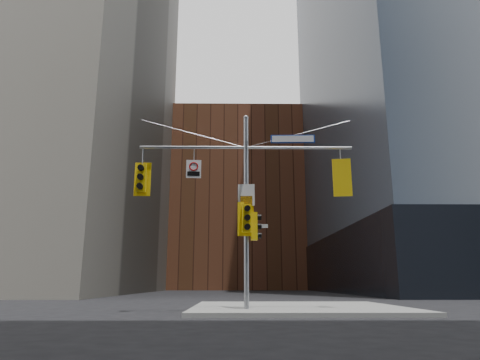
{
  "coord_description": "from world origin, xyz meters",
  "views": [
    {
      "loc": [
        -0.42,
        -13.4,
        1.03
      ],
      "look_at": [
        -0.23,
        2.0,
        4.74
      ],
      "focal_mm": 32.0,
      "sensor_mm": 36.0,
      "label": 1
    }
  ],
  "objects_px": {
    "traffic_light_pole_side": "(255,226)",
    "street_sign_blade": "(293,139)",
    "traffic_light_west_arm": "(142,178)",
    "traffic_light_east_arm": "(342,179)",
    "traffic_light_pole_front": "(246,218)",
    "signal_assembly": "(246,188)",
    "regulatory_sign_arm": "(194,168)"
  },
  "relations": [
    {
      "from": "street_sign_blade",
      "to": "regulatory_sign_arm",
      "type": "relative_size",
      "value": 2.43
    },
    {
      "from": "street_sign_blade",
      "to": "traffic_light_pole_side",
      "type": "bearing_deg",
      "value": -178.49
    },
    {
      "from": "signal_assembly",
      "to": "traffic_light_pole_front",
      "type": "relative_size",
      "value": 6.54
    },
    {
      "from": "street_sign_blade",
      "to": "regulatory_sign_arm",
      "type": "xyz_separation_m",
      "value": [
        -3.73,
        -0.02,
        -1.18
      ]
    },
    {
      "from": "street_sign_blade",
      "to": "traffic_light_pole_front",
      "type": "bearing_deg",
      "value": -169.64
    },
    {
      "from": "signal_assembly",
      "to": "traffic_light_pole_front",
      "type": "bearing_deg",
      "value": -90.17
    },
    {
      "from": "traffic_light_pole_front",
      "to": "signal_assembly",
      "type": "bearing_deg",
      "value": 81.95
    },
    {
      "from": "traffic_light_west_arm",
      "to": "regulatory_sign_arm",
      "type": "height_order",
      "value": "regulatory_sign_arm"
    },
    {
      "from": "traffic_light_pole_side",
      "to": "regulatory_sign_arm",
      "type": "height_order",
      "value": "regulatory_sign_arm"
    },
    {
      "from": "street_sign_blade",
      "to": "regulatory_sign_arm",
      "type": "height_order",
      "value": "street_sign_blade"
    },
    {
      "from": "street_sign_blade",
      "to": "signal_assembly",
      "type": "bearing_deg",
      "value": -178.17
    },
    {
      "from": "traffic_light_west_arm",
      "to": "regulatory_sign_arm",
      "type": "distance_m",
      "value": 1.96
    },
    {
      "from": "traffic_light_west_arm",
      "to": "traffic_light_east_arm",
      "type": "height_order",
      "value": "traffic_light_east_arm"
    },
    {
      "from": "regulatory_sign_arm",
      "to": "traffic_light_pole_front",
      "type": "bearing_deg",
      "value": -10.55
    },
    {
      "from": "traffic_light_west_arm",
      "to": "street_sign_blade",
      "type": "xyz_separation_m",
      "value": [
        5.66,
        -0.01,
        1.55
      ]
    },
    {
      "from": "traffic_light_west_arm",
      "to": "regulatory_sign_arm",
      "type": "relative_size",
      "value": 1.86
    },
    {
      "from": "traffic_light_west_arm",
      "to": "traffic_light_pole_front",
      "type": "bearing_deg",
      "value": -3.39
    },
    {
      "from": "traffic_light_west_arm",
      "to": "traffic_light_east_arm",
      "type": "xyz_separation_m",
      "value": [
        7.44,
        -0.01,
        0.0
      ]
    },
    {
      "from": "traffic_light_pole_side",
      "to": "street_sign_blade",
      "type": "bearing_deg",
      "value": -92.42
    },
    {
      "from": "traffic_light_east_arm",
      "to": "regulatory_sign_arm",
      "type": "xyz_separation_m",
      "value": [
        -5.51,
        -0.02,
        0.37
      ]
    },
    {
      "from": "traffic_light_pole_side",
      "to": "street_sign_blade",
      "type": "height_order",
      "value": "street_sign_blade"
    },
    {
      "from": "traffic_light_west_arm",
      "to": "traffic_light_pole_side",
      "type": "bearing_deg",
      "value": 0.69
    },
    {
      "from": "traffic_light_pole_side",
      "to": "street_sign_blade",
      "type": "distance_m",
      "value": 3.64
    },
    {
      "from": "street_sign_blade",
      "to": "regulatory_sign_arm",
      "type": "distance_m",
      "value": 3.92
    },
    {
      "from": "traffic_light_pole_front",
      "to": "regulatory_sign_arm",
      "type": "bearing_deg",
      "value": 164.92
    },
    {
      "from": "traffic_light_east_arm",
      "to": "regulatory_sign_arm",
      "type": "distance_m",
      "value": 5.53
    },
    {
      "from": "traffic_light_pole_front",
      "to": "traffic_light_east_arm",
      "type": "bearing_deg",
      "value": -3.59
    },
    {
      "from": "traffic_light_west_arm",
      "to": "signal_assembly",
      "type": "bearing_deg",
      "value": 0.55
    },
    {
      "from": "street_sign_blade",
      "to": "traffic_light_west_arm",
      "type": "bearing_deg",
      "value": -178.37
    },
    {
      "from": "traffic_light_pole_front",
      "to": "regulatory_sign_arm",
      "type": "height_order",
      "value": "regulatory_sign_arm"
    },
    {
      "from": "traffic_light_east_arm",
      "to": "regulatory_sign_arm",
      "type": "height_order",
      "value": "traffic_light_east_arm"
    },
    {
      "from": "traffic_light_east_arm",
      "to": "traffic_light_pole_front",
      "type": "xyz_separation_m",
      "value": [
        -3.56,
        -0.27,
        -1.54
      ]
    }
  ]
}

